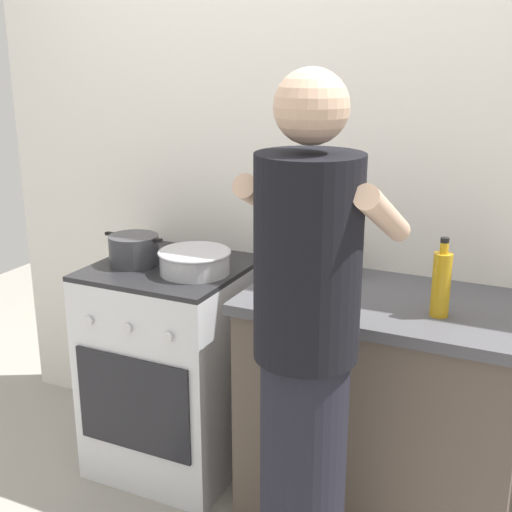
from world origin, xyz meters
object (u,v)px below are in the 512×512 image
(stove_range, at_px, (174,366))
(utensil_crock, at_px, (343,252))
(pot, at_px, (134,250))
(person, at_px, (306,367))
(oil_bottle, at_px, (441,283))
(mixing_bowl, at_px, (195,261))

(stove_range, distance_m, utensil_crock, 0.88)
(pot, relative_size, person, 0.16)
(oil_bottle, bearing_deg, mixing_bowl, 177.41)
(utensil_crock, bearing_deg, mixing_bowl, -157.26)
(stove_range, bearing_deg, mixing_bowl, -15.54)
(person, bearing_deg, pot, 152.04)
(pot, bearing_deg, person, -27.96)
(pot, bearing_deg, mixing_bowl, 1.55)
(stove_range, distance_m, mixing_bowl, 0.52)
(stove_range, xyz_separation_m, mixing_bowl, (0.14, -0.04, 0.50))
(mixing_bowl, relative_size, oil_bottle, 1.08)
(person, bearing_deg, stove_range, 145.75)
(pot, distance_m, oil_bottle, 1.23)
(stove_range, distance_m, oil_bottle, 1.23)
(stove_range, relative_size, mixing_bowl, 3.13)
(person, bearing_deg, utensil_crock, 100.25)
(pot, xyz_separation_m, oil_bottle, (1.23, -0.04, 0.05))
(pot, xyz_separation_m, mixing_bowl, (0.28, 0.01, -0.01))
(oil_bottle, distance_m, person, 0.57)
(utensil_crock, bearing_deg, person, -79.75)
(stove_range, xyz_separation_m, pot, (-0.14, -0.05, 0.51))
(utensil_crock, distance_m, person, 0.76)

